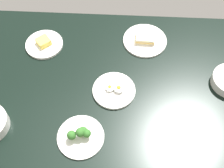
# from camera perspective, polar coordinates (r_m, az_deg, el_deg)

# --- Properties ---
(dining_table) EXTENTS (1.50, 0.95, 0.04)m
(dining_table) POSITION_cam_1_polar(r_m,az_deg,el_deg) (1.37, -0.00, -0.91)
(dining_table) COLOR black
(dining_table) RESTS_ON ground
(plate_cheese) EXTENTS (0.19, 0.19, 0.04)m
(plate_cheese) POSITION_cam_1_polar(r_m,az_deg,el_deg) (1.54, -13.31, 7.77)
(plate_cheese) COLOR white
(plate_cheese) RESTS_ON dining_table
(plate_eggs) EXTENTS (0.20, 0.20, 0.05)m
(plate_eggs) POSITION_cam_1_polar(r_m,az_deg,el_deg) (1.33, 0.42, -1.19)
(plate_eggs) COLOR white
(plate_eggs) RESTS_ON dining_table
(plate_sandwich) EXTENTS (0.23, 0.23, 0.04)m
(plate_sandwich) POSITION_cam_1_polar(r_m,az_deg,el_deg) (1.52, 6.55, 8.71)
(plate_sandwich) COLOR white
(plate_sandwich) RESTS_ON dining_table
(plate_broccoli) EXTENTS (0.20, 0.20, 0.07)m
(plate_broccoli) POSITION_cam_1_polar(r_m,az_deg,el_deg) (1.23, -6.28, -10.17)
(plate_broccoli) COLOR white
(plate_broccoli) RESTS_ON dining_table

